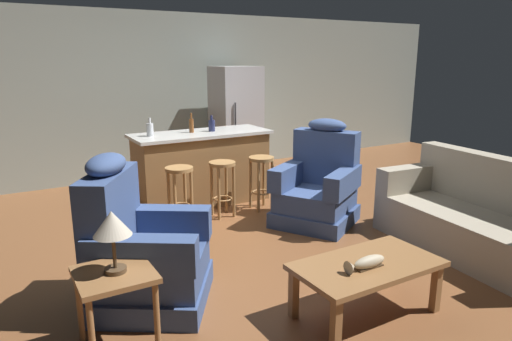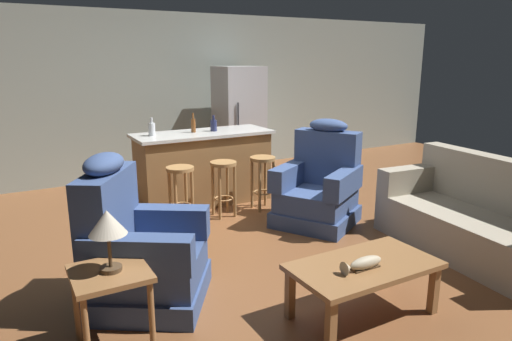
# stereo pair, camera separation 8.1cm
# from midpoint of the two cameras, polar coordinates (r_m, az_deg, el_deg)

# --- Properties ---
(ground_plane) EXTENTS (12.00, 12.00, 0.00)m
(ground_plane) POSITION_cam_midpoint_polar(r_m,az_deg,el_deg) (5.07, -0.83, -8.00)
(ground_plane) COLOR brown
(back_wall) EXTENTS (12.00, 0.05, 2.60)m
(back_wall) POSITION_cam_midpoint_polar(r_m,az_deg,el_deg) (7.60, -12.74, 9.12)
(back_wall) COLOR #939E93
(back_wall) RESTS_ON ground_plane
(coffee_table) EXTENTS (1.10, 0.60, 0.42)m
(coffee_table) POSITION_cam_midpoint_polar(r_m,az_deg,el_deg) (3.54, 13.05, -11.98)
(coffee_table) COLOR olive
(coffee_table) RESTS_ON ground_plane
(fish_figurine) EXTENTS (0.34, 0.10, 0.10)m
(fish_figurine) POSITION_cam_midpoint_polar(r_m,az_deg,el_deg) (3.41, 12.89, -11.23)
(fish_figurine) COLOR #4C3823
(fish_figurine) RESTS_ON coffee_table
(couch) EXTENTS (1.01, 1.97, 0.94)m
(couch) POSITION_cam_midpoint_polar(r_m,az_deg,el_deg) (5.01, 25.41, -5.48)
(couch) COLOR #9E937F
(couch) RESTS_ON ground_plane
(recliner_near_lamp) EXTENTS (1.16, 1.16, 1.20)m
(recliner_near_lamp) POSITION_cam_midpoint_polar(r_m,az_deg,el_deg) (3.71, -14.81, -9.85)
(recliner_near_lamp) COLOR #384C7A
(recliner_near_lamp) RESTS_ON ground_plane
(recliner_near_island) EXTENTS (1.15, 1.15, 1.20)m
(recliner_near_island) POSITION_cam_midpoint_polar(r_m,az_deg,el_deg) (5.37, 7.37, -2.06)
(recliner_near_island) COLOR #384C7A
(recliner_near_island) RESTS_ON ground_plane
(end_table) EXTENTS (0.48, 0.48, 0.56)m
(end_table) POSITION_cam_midpoint_polar(r_m,az_deg,el_deg) (3.17, -17.91, -13.57)
(end_table) COLOR olive
(end_table) RESTS_ON ground_plane
(table_lamp) EXTENTS (0.24, 0.24, 0.41)m
(table_lamp) POSITION_cam_midpoint_polar(r_m,az_deg,el_deg) (3.01, -18.29, -6.66)
(table_lamp) COLOR #4C3823
(table_lamp) RESTS_ON end_table
(kitchen_island) EXTENTS (1.80, 0.70, 0.95)m
(kitchen_island) POSITION_cam_midpoint_polar(r_m,az_deg,el_deg) (6.08, -7.15, 0.37)
(kitchen_island) COLOR olive
(kitchen_island) RESTS_ON ground_plane
(bar_stool_left) EXTENTS (0.32, 0.32, 0.68)m
(bar_stool_left) POSITION_cam_midpoint_polar(r_m,az_deg,el_deg) (5.31, -9.95, -1.78)
(bar_stool_left) COLOR #A87A47
(bar_stool_left) RESTS_ON ground_plane
(bar_stool_middle) EXTENTS (0.32, 0.32, 0.68)m
(bar_stool_middle) POSITION_cam_midpoint_polar(r_m,az_deg,el_deg) (5.52, -4.64, -1.03)
(bar_stool_middle) COLOR #A87A47
(bar_stool_middle) RESTS_ON ground_plane
(bar_stool_right) EXTENTS (0.32, 0.32, 0.68)m
(bar_stool_right) POSITION_cam_midpoint_polar(r_m,az_deg,el_deg) (5.77, 0.25, -0.32)
(bar_stool_right) COLOR #A87A47
(bar_stool_right) RESTS_ON ground_plane
(refrigerator) EXTENTS (0.70, 0.69, 1.76)m
(refrigerator) POSITION_cam_midpoint_polar(r_m,az_deg,el_deg) (7.56, -2.84, 6.21)
(refrigerator) COLOR #B7B7BC
(refrigerator) RESTS_ON ground_plane
(bottle_tall_green) EXTENTS (0.06, 0.06, 0.25)m
(bottle_tall_green) POSITION_cam_midpoint_polar(r_m,az_deg,el_deg) (5.97, -8.46, 5.63)
(bottle_tall_green) COLOR brown
(bottle_tall_green) RESTS_ON kitchen_island
(bottle_short_amber) EXTENTS (0.09, 0.09, 0.21)m
(bottle_short_amber) POSITION_cam_midpoint_polar(r_m,az_deg,el_deg) (6.05, -5.94, 5.66)
(bottle_short_amber) COLOR #23284C
(bottle_short_amber) RESTS_ON kitchen_island
(bottle_wine_dark) EXTENTS (0.08, 0.08, 0.23)m
(bottle_wine_dark) POSITION_cam_midpoint_polar(r_m,az_deg,el_deg) (5.79, -13.51, 5.05)
(bottle_wine_dark) COLOR silver
(bottle_wine_dark) RESTS_ON kitchen_island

